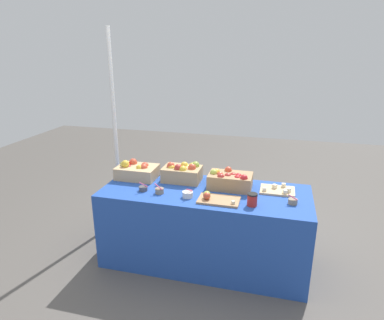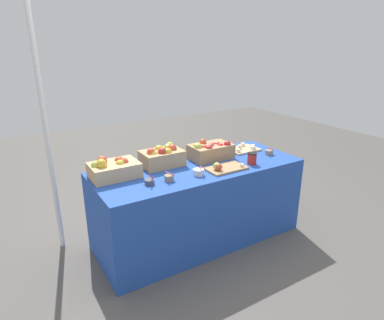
# 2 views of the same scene
# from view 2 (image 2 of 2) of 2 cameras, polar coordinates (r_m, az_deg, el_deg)

# --- Properties ---
(ground_plane) EXTENTS (10.00, 10.00, 0.00)m
(ground_plane) POSITION_cam_2_polar(r_m,az_deg,el_deg) (3.36, 1.01, -12.90)
(ground_plane) COLOR #56514C
(table) EXTENTS (1.90, 0.76, 0.74)m
(table) POSITION_cam_2_polar(r_m,az_deg,el_deg) (3.18, 1.04, -7.26)
(table) COLOR #234CAD
(table) RESTS_ON ground_plane
(apple_crate_left) EXTENTS (0.39, 0.28, 0.19)m
(apple_crate_left) POSITION_cam_2_polar(r_m,az_deg,el_deg) (2.83, -13.31, -1.41)
(apple_crate_left) COLOR tan
(apple_crate_left) RESTS_ON table
(apple_crate_middle) EXTENTS (0.37, 0.25, 0.19)m
(apple_crate_middle) POSITION_cam_2_polar(r_m,az_deg,el_deg) (3.03, -5.02, 0.67)
(apple_crate_middle) COLOR tan
(apple_crate_middle) RESTS_ON table
(apple_crate_right) EXTENTS (0.40, 0.25, 0.18)m
(apple_crate_right) POSITION_cam_2_polar(r_m,az_deg,el_deg) (3.20, 3.16, 1.61)
(apple_crate_right) COLOR tan
(apple_crate_right) RESTS_ON table
(cutting_board_front) EXTENTS (0.35, 0.21, 0.08)m
(cutting_board_front) POSITION_cam_2_polar(r_m,az_deg,el_deg) (2.94, 5.41, -1.30)
(cutting_board_front) COLOR tan
(cutting_board_front) RESTS_ON table
(cutting_board_back) EXTENTS (0.31, 0.23, 0.05)m
(cutting_board_back) POSITION_cam_2_polar(r_m,az_deg,el_deg) (3.50, 8.77, 1.84)
(cutting_board_back) COLOR #D1B284
(cutting_board_back) RESTS_ON table
(sample_bowl_near) EXTENTS (0.08, 0.08, 0.09)m
(sample_bowl_near) POSITION_cam_2_polar(r_m,az_deg,el_deg) (3.42, 12.94, 1.29)
(sample_bowl_near) COLOR gray
(sample_bowl_near) RESTS_ON table
(sample_bowl_mid) EXTENTS (0.08, 0.08, 0.10)m
(sample_bowl_mid) POSITION_cam_2_polar(r_m,az_deg,el_deg) (2.66, -7.21, -3.67)
(sample_bowl_mid) COLOR #4C4C51
(sample_bowl_mid) RESTS_ON table
(sample_bowl_far) EXTENTS (0.08, 0.08, 0.10)m
(sample_bowl_far) POSITION_cam_2_polar(r_m,az_deg,el_deg) (2.71, -3.87, -3.04)
(sample_bowl_far) COLOR gray
(sample_bowl_far) RESTS_ON table
(sample_bowl_extra) EXTENTS (0.09, 0.09, 0.10)m
(sample_bowl_extra) POSITION_cam_2_polar(r_m,az_deg,el_deg) (2.82, 1.10, -2.05)
(sample_bowl_extra) COLOR silver
(sample_bowl_extra) RESTS_ON table
(coffee_cup) EXTENTS (0.08, 0.08, 0.11)m
(coffee_cup) POSITION_cam_2_polar(r_m,az_deg,el_deg) (3.11, 10.12, 0.27)
(coffee_cup) COLOR red
(coffee_cup) RESTS_ON table
(tent_pole) EXTENTS (0.04, 0.04, 2.20)m
(tent_pole) POSITION_cam_2_polar(r_m,az_deg,el_deg) (3.04, -23.50, 4.55)
(tent_pole) COLOR white
(tent_pole) RESTS_ON ground_plane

